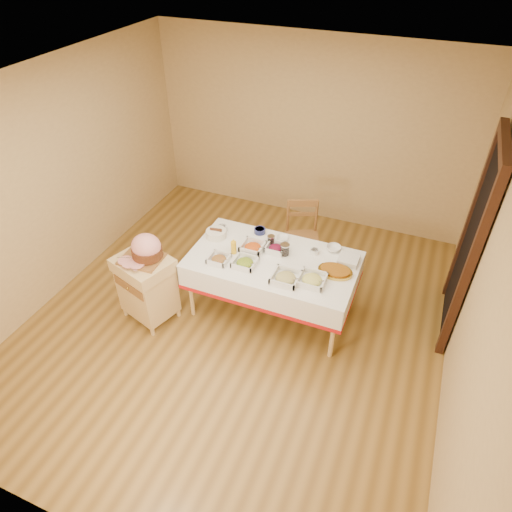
{
  "coord_description": "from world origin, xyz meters",
  "views": [
    {
      "loc": [
        1.6,
        -3.36,
        3.81
      ],
      "look_at": [
        0.14,
        0.2,
        0.82
      ],
      "focal_mm": 32.0,
      "sensor_mm": 36.0,
      "label": 1
    }
  ],
  "objects": [
    {
      "name": "plate_stack",
      "position": [
        1.07,
        0.55,
        0.79
      ],
      "size": [
        0.21,
        0.21,
        0.06
      ],
      "color": "silver",
      "rests_on": "dining_table"
    },
    {
      "name": "dining_table",
      "position": [
        0.3,
        0.3,
        0.6
      ],
      "size": [
        1.82,
        1.02,
        0.76
      ],
      "color": "#E2BF7C",
      "rests_on": "ground"
    },
    {
      "name": "serving_dish_f",
      "position": [
        0.27,
        0.45,
        0.79
      ],
      "size": [
        0.22,
        0.21,
        0.1
      ],
      "color": "silver",
      "rests_on": "dining_table"
    },
    {
      "name": "mustard_bottle",
      "position": [
        -0.14,
        0.23,
        0.84
      ],
      "size": [
        0.06,
        0.06,
        0.19
      ],
      "color": "yellow",
      "rests_on": "dining_table"
    },
    {
      "name": "serving_dish_e",
      "position": [
        0.03,
        0.37,
        0.8
      ],
      "size": [
        0.26,
        0.25,
        0.12
      ],
      "color": "silver",
      "rests_on": "dining_table"
    },
    {
      "name": "bowl_white_imported",
      "position": [
        0.27,
        0.68,
        0.78
      ],
      "size": [
        0.17,
        0.17,
        0.03
      ],
      "primitive_type": "imported",
      "rotation": [
        0.0,
        0.0,
        0.29
      ],
      "color": "silver",
      "rests_on": "dining_table"
    },
    {
      "name": "serving_dish_a",
      "position": [
        -0.22,
        0.04,
        0.79
      ],
      "size": [
        0.22,
        0.21,
        0.09
      ],
      "color": "silver",
      "rests_on": "dining_table"
    },
    {
      "name": "small_bowl_mid",
      "position": [
        -0.02,
        0.71,
        0.79
      ],
      "size": [
        0.13,
        0.13,
        0.06
      ],
      "color": "navy",
      "rests_on": "dining_table"
    },
    {
      "name": "ham_on_board",
      "position": [
        -0.91,
        -0.28,
        0.95
      ],
      "size": [
        0.45,
        0.43,
        0.3
      ],
      "color": "brown",
      "rests_on": "butcher_cart"
    },
    {
      "name": "small_bowl_right",
      "position": [
        0.68,
        0.57,
        0.79
      ],
      "size": [
        0.1,
        0.1,
        0.05
      ],
      "color": "silver",
      "rests_on": "dining_table"
    },
    {
      "name": "doorway",
      "position": [
        2.2,
        0.9,
        1.11
      ],
      "size": [
        0.09,
        1.1,
        2.2
      ],
      "color": "black",
      "rests_on": "ground"
    },
    {
      "name": "serving_dish_b",
      "position": [
        0.06,
        0.09,
        0.79
      ],
      "size": [
        0.24,
        0.24,
        0.1
      ],
      "color": "silver",
      "rests_on": "dining_table"
    },
    {
      "name": "preserve_jar_right",
      "position": [
        0.39,
        0.42,
        0.82
      ],
      "size": [
        0.1,
        0.1,
        0.13
      ],
      "color": "silver",
      "rests_on": "dining_table"
    },
    {
      "name": "bread_basket",
      "position": [
        -0.45,
        0.44,
        0.8
      ],
      "size": [
        0.23,
        0.23,
        0.1
      ],
      "color": "white",
      "rests_on": "dining_table"
    },
    {
      "name": "dining_chair",
      "position": [
        0.36,
        1.21,
        0.48
      ],
      "size": [
        0.54,
        0.53,
        0.93
      ],
      "color": "brown",
      "rests_on": "ground"
    },
    {
      "name": "serving_dish_d",
      "position": [
        0.8,
        0.09,
        0.79
      ],
      "size": [
        0.27,
        0.27,
        0.1
      ],
      "color": "silver",
      "rests_on": "dining_table"
    },
    {
      "name": "bowl_small_imported",
      "position": [
        0.87,
        0.7,
        0.79
      ],
      "size": [
        0.21,
        0.21,
        0.05
      ],
      "primitive_type": "imported",
      "rotation": [
        0.0,
        0.0,
        -0.43
      ],
      "color": "silver",
      "rests_on": "dining_table"
    },
    {
      "name": "small_bowl_left",
      "position": [
        -0.45,
        0.58,
        0.79
      ],
      "size": [
        0.13,
        0.13,
        0.06
      ],
      "color": "silver",
      "rests_on": "dining_table"
    },
    {
      "name": "room_shell",
      "position": [
        0.0,
        0.0,
        1.3
      ],
      "size": [
        5.0,
        5.0,
        5.0
      ],
      "color": "olive",
      "rests_on": "ground"
    },
    {
      "name": "preserve_jar_left",
      "position": [
        0.18,
        0.55,
        0.81
      ],
      "size": [
        0.09,
        0.09,
        0.11
      ],
      "color": "silver",
      "rests_on": "dining_table"
    },
    {
      "name": "serving_dish_c",
      "position": [
        0.54,
        0.01,
        0.8
      ],
      "size": [
        0.28,
        0.28,
        0.11
      ],
      "color": "silver",
      "rests_on": "dining_table"
    },
    {
      "name": "butcher_cart",
      "position": [
        -0.96,
        -0.32,
        0.47
      ],
      "size": [
        0.7,
        0.64,
        0.82
      ],
      "color": "#E2BF7C",
      "rests_on": "ground"
    },
    {
      "name": "brass_platter",
      "position": [
        0.98,
        0.33,
        0.78
      ],
      "size": [
        0.37,
        0.26,
        0.05
      ],
      "color": "gold",
      "rests_on": "dining_table"
    }
  ]
}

